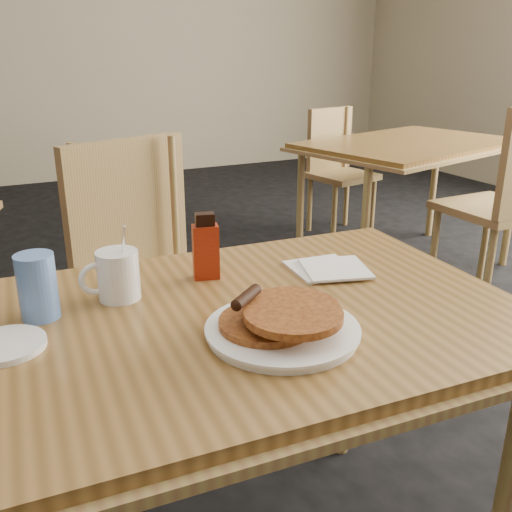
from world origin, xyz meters
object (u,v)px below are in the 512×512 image
(pancake_plate, at_px, (283,324))
(syrup_bottle, at_px, (206,248))
(coffee_mug, at_px, (117,274))
(chair_neighbor_far, at_px, (336,160))
(neighbor_table, at_px, (409,148))
(chair_main_far, at_px, (140,267))
(blue_tumbler, at_px, (37,287))
(main_table, at_px, (240,330))

(pancake_plate, distance_m, syrup_bottle, 0.34)
(pancake_plate, distance_m, coffee_mug, 0.39)
(chair_neighbor_far, distance_m, syrup_bottle, 2.86)
(neighbor_table, bearing_deg, chair_main_far, -154.05)
(blue_tumbler, bearing_deg, chair_neighbor_far, 45.35)
(chair_main_far, relative_size, chair_neighbor_far, 1.14)
(syrup_bottle, relative_size, blue_tumbler, 1.18)
(chair_main_far, bearing_deg, syrup_bottle, -107.53)
(pancake_plate, height_order, blue_tumbler, blue_tumbler)
(chair_main_far, distance_m, syrup_bottle, 0.59)
(neighbor_table, height_order, chair_main_far, chair_main_far)
(main_table, bearing_deg, neighbor_table, 41.74)
(chair_main_far, bearing_deg, pancake_plate, -107.01)
(coffee_mug, relative_size, blue_tumbler, 1.26)
(pancake_plate, bearing_deg, chair_main_far, 93.17)
(chair_main_far, bearing_deg, blue_tumbler, -140.99)
(main_table, relative_size, chair_main_far, 1.26)
(main_table, relative_size, blue_tumbler, 9.33)
(chair_neighbor_far, relative_size, coffee_mug, 5.16)
(main_table, bearing_deg, chair_neighbor_far, 52.41)
(neighbor_table, distance_m, chair_main_far, 2.08)
(main_table, relative_size, chair_neighbor_far, 1.44)
(main_table, relative_size, syrup_bottle, 7.94)
(neighbor_table, relative_size, pancake_plate, 4.91)
(chair_neighbor_far, height_order, syrup_bottle, syrup_bottle)
(main_table, bearing_deg, coffee_mug, 139.62)
(pancake_plate, bearing_deg, blue_tumbler, 144.90)
(chair_main_far, height_order, coffee_mug, chair_main_far)
(neighbor_table, xyz_separation_m, coffee_mug, (-2.06, -1.48, 0.10))
(chair_neighbor_far, height_order, blue_tumbler, blue_tumbler)
(coffee_mug, height_order, syrup_bottle, coffee_mug)
(syrup_bottle, xyz_separation_m, blue_tumbler, (-0.38, -0.05, -0.01))
(neighbor_table, distance_m, chair_neighbor_far, 0.76)
(chair_neighbor_far, bearing_deg, pancake_plate, -136.68)
(coffee_mug, relative_size, syrup_bottle, 1.07)
(pancake_plate, distance_m, blue_tumbler, 0.49)
(coffee_mug, xyz_separation_m, blue_tumbler, (-0.16, -0.02, 0.01))
(main_table, relative_size, neighbor_table, 0.87)
(chair_neighbor_far, bearing_deg, coffee_mug, -143.77)
(main_table, distance_m, neighbor_table, 2.48)
(chair_neighbor_far, relative_size, syrup_bottle, 5.52)
(chair_main_far, distance_m, coffee_mug, 0.63)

